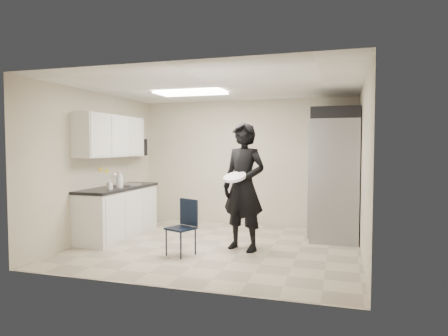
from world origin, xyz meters
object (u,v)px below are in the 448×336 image
(lower_counter, at_px, (118,213))
(commercial_fridge, at_px, (335,179))
(folding_chair, at_px, (181,228))
(man_tuxedo, at_px, (244,187))

(lower_counter, xyz_separation_m, commercial_fridge, (3.78, 1.07, 0.62))
(folding_chair, height_order, man_tuxedo, man_tuxedo)
(commercial_fridge, height_order, man_tuxedo, commercial_fridge)
(commercial_fridge, relative_size, folding_chair, 2.58)
(lower_counter, bearing_deg, commercial_fridge, 15.88)
(man_tuxedo, bearing_deg, commercial_fridge, 63.63)
(commercial_fridge, bearing_deg, lower_counter, -164.12)
(lower_counter, height_order, man_tuxedo, man_tuxedo)
(folding_chair, bearing_deg, commercial_fridge, 64.14)
(lower_counter, relative_size, commercial_fridge, 0.90)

